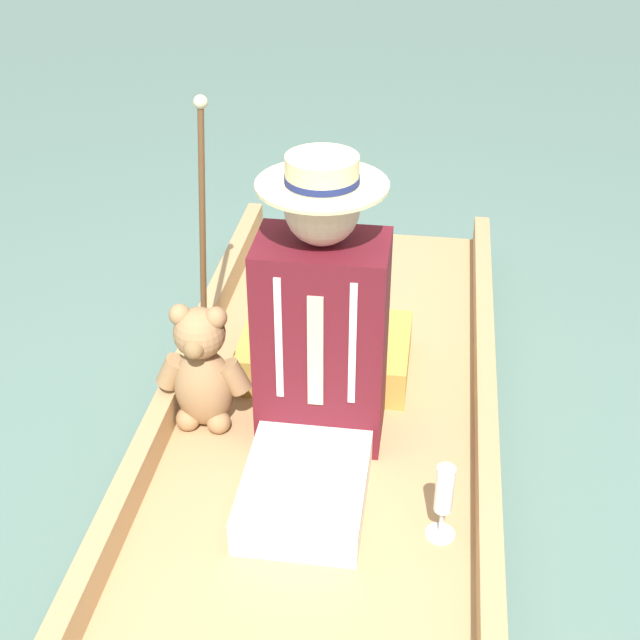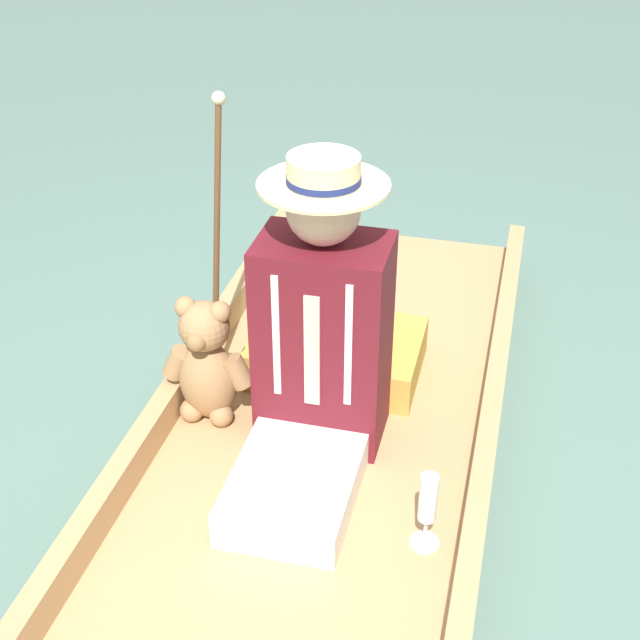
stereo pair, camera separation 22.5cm
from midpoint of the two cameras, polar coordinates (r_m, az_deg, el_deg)
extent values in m
plane|color=slate|center=(2.75, 1.99, -11.04)|extent=(16.00, 16.00, 0.00)
cube|color=tan|center=(2.71, 2.01, -10.04)|extent=(1.04, 3.02, 0.13)
cube|color=tan|center=(2.60, 12.83, -9.65)|extent=(0.06, 3.02, 0.11)
cube|color=tan|center=(2.75, -8.05, -6.43)|extent=(0.06, 3.02, 0.11)
cube|color=#B7933D|center=(2.99, 3.23, -2.20)|extent=(0.56, 0.39, 0.14)
cube|color=white|center=(2.49, 0.91, -10.82)|extent=(0.33, 0.43, 0.11)
cube|color=#5B141E|center=(2.59, 2.69, -1.46)|extent=(0.37, 0.25, 0.65)
cube|color=beige|center=(2.45, 2.11, -2.14)|extent=(0.04, 0.01, 0.36)
cube|color=white|center=(2.42, 4.49, -1.82)|extent=(0.02, 0.01, 0.39)
cube|color=white|center=(2.46, -0.21, -1.17)|extent=(0.02, 0.01, 0.39)
sphere|color=beige|center=(2.38, 2.95, 7.12)|extent=(0.20, 0.20, 0.20)
cylinder|color=beige|center=(2.35, 3.00, 8.58)|extent=(0.35, 0.35, 0.01)
cylinder|color=beige|center=(2.33, 3.03, 9.52)|extent=(0.19, 0.19, 0.07)
cylinder|color=navy|center=(2.34, 3.01, 8.96)|extent=(0.20, 0.20, 0.02)
ellipsoid|color=#9E754C|center=(2.76, -4.85, -3.90)|extent=(0.18, 0.15, 0.27)
sphere|color=#9E754C|center=(2.65, -5.04, -0.47)|extent=(0.16, 0.16, 0.16)
sphere|color=olive|center=(2.60, -5.48, -1.44)|extent=(0.06, 0.06, 0.06)
sphere|color=#9E754C|center=(2.60, -3.97, 0.45)|extent=(0.07, 0.07, 0.07)
sphere|color=#9E754C|center=(2.63, -6.22, 0.76)|extent=(0.07, 0.07, 0.07)
cylinder|color=#9E754C|center=(2.71, -2.94, -3.40)|extent=(0.10, 0.07, 0.12)
cylinder|color=#9E754C|center=(2.76, -6.80, -2.81)|extent=(0.10, 0.07, 0.12)
sphere|color=#9E754C|center=(2.78, -4.04, -6.16)|extent=(0.08, 0.08, 0.08)
sphere|color=#9E754C|center=(2.81, -5.94, -5.84)|extent=(0.08, 0.08, 0.08)
cylinder|color=silver|center=(2.46, 9.39, -13.97)|extent=(0.08, 0.08, 0.01)
cylinder|color=silver|center=(2.42, 9.49, -13.21)|extent=(0.01, 0.01, 0.09)
cylinder|color=silver|center=(2.34, 9.74, -11.25)|extent=(0.05, 0.05, 0.14)
cylinder|color=brown|center=(2.83, -4.38, 4.63)|extent=(0.02, 0.22, 0.90)
sphere|color=beige|center=(2.74, -4.12, 13.93)|extent=(0.04, 0.04, 0.04)
camera|label=1|loc=(0.11, -87.42, 1.63)|focal=50.00mm
camera|label=2|loc=(0.11, 92.58, -1.63)|focal=50.00mm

